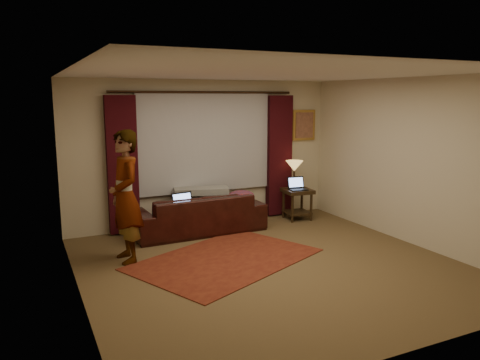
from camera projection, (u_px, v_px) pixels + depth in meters
name	position (u px, v px, depth m)	size (l,w,h in m)	color
floor	(271.00, 266.00, 6.47)	(5.00, 5.00, 0.01)	brown
ceiling	(273.00, 73.00, 6.01)	(5.00, 5.00, 0.02)	silver
wall_back	(204.00, 153.00, 8.47)	(5.00, 0.02, 2.60)	beige
wall_front	(414.00, 214.00, 4.02)	(5.00, 0.02, 2.60)	beige
wall_left	(75.00, 188.00, 5.19)	(0.02, 5.00, 2.60)	beige
wall_right	(412.00, 162.00, 7.29)	(0.02, 5.00, 2.60)	beige
sheer_curtain	(205.00, 142.00, 8.38)	(2.50, 0.05, 1.80)	#A7A7AE
drape_left	(122.00, 165.00, 7.76)	(0.50, 0.14, 2.30)	black
drape_right	(279.00, 156.00, 9.02)	(0.50, 0.14, 2.30)	black
curtain_rod	(206.00, 92.00, 8.18)	(0.04, 0.04, 3.40)	black
picture_frame	(304.00, 125.00, 9.25)	(0.50, 0.04, 0.60)	#BF9340
sofa	(198.00, 206.00, 7.99)	(2.26, 0.98, 0.91)	black
throw_blanket	(201.00, 177.00, 8.16)	(0.94, 0.38, 0.11)	gray
clothing_pile	(241.00, 197.00, 8.22)	(0.51, 0.39, 0.22)	#602A3E
laptop_sofa	(186.00, 202.00, 7.71)	(0.36, 0.40, 0.27)	black
area_rug	(226.00, 259.00, 6.69)	(2.55, 1.70, 0.01)	maroon
end_table	(297.00, 204.00, 8.87)	(0.51, 0.51, 0.58)	black
tiffany_lamp	(294.00, 174.00, 8.88)	(0.33, 0.33, 0.53)	olive
laptop_table	(298.00, 184.00, 8.73)	(0.33, 0.35, 0.24)	black
person	(125.00, 197.00, 6.50)	(0.55, 0.55, 1.86)	gray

